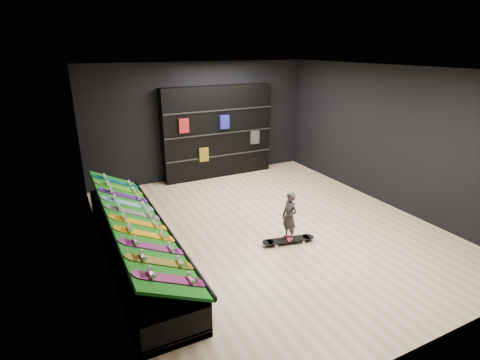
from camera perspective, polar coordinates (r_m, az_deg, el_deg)
name	(u,v)px	position (r m, az deg, el deg)	size (l,w,h in m)	color
floor	(267,227)	(7.45, 4.16, -7.14)	(6.00, 7.00, 0.01)	beige
ceiling	(272,69)	(6.65, 4.83, 16.57)	(6.00, 7.00, 0.01)	white
wall_back	(201,121)	(9.98, -6.01, 8.91)	(6.00, 0.02, 3.00)	black
wall_front	(441,235)	(4.48, 28.27, -7.34)	(6.00, 0.02, 3.00)	black
wall_left	(97,178)	(5.99, -20.97, 0.29)	(0.02, 7.00, 3.00)	black
wall_right	(388,137)	(8.79, 21.60, 6.15)	(0.02, 7.00, 3.00)	black
display_rack	(135,245)	(6.54, -15.68, -9.49)	(0.90, 4.50, 0.50)	black
turf_ramp	(136,219)	(6.34, -15.62, -5.76)	(1.00, 4.50, 0.04)	#0E580E
back_shelving	(218,132)	(10.02, -3.41, 7.30)	(3.01, 0.35, 2.41)	black
floor_skateboard	(288,241)	(6.89, 7.36, -9.27)	(0.98, 0.22, 0.09)	black
child	(289,226)	(6.74, 7.48, -6.90)	(0.20, 0.14, 0.54)	black
display_board_0	(170,279)	(4.70, -10.57, -14.58)	(0.98, 0.22, 0.09)	#E5198C
display_board_1	(161,262)	(5.05, -11.98, -12.07)	(0.98, 0.22, 0.09)	yellow
display_board_2	(153,247)	(5.40, -13.18, -9.89)	(0.98, 0.22, 0.09)	#2626BF
display_board_3	(145,234)	(5.77, -14.22, -7.97)	(0.98, 0.22, 0.09)	yellow
display_board_4	(139,223)	(6.14, -15.12, -6.29)	(0.98, 0.22, 0.09)	orange
display_board_5	(134,213)	(6.52, -15.92, -4.79)	(0.98, 0.22, 0.09)	black
display_board_6	(129,204)	(6.90, -16.62, -3.46)	(0.98, 0.22, 0.09)	#0CB2E5
display_board_7	(124,196)	(7.29, -17.25, -2.27)	(0.98, 0.22, 0.09)	purple
display_board_8	(120,188)	(7.68, -17.81, -1.20)	(0.98, 0.22, 0.09)	green
display_board_9	(116,182)	(8.08, -18.32, -0.24)	(0.98, 0.22, 0.09)	#0C8C99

